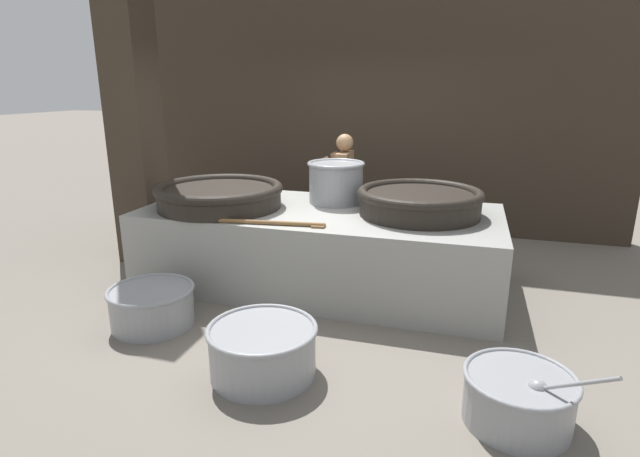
% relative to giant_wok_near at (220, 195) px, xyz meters
% --- Properties ---
extents(ground_plane, '(60.00, 60.00, 0.00)m').
position_rel_giant_wok_near_xyz_m(ground_plane, '(1.02, 0.19, -0.93)').
color(ground_plane, slate).
extents(back_wall, '(7.03, 0.24, 4.43)m').
position_rel_giant_wok_near_xyz_m(back_wall, '(1.02, 2.60, 1.28)').
color(back_wall, '#382D23').
rests_on(back_wall, ground_plane).
extents(support_pillar, '(0.46, 0.46, 4.43)m').
position_rel_giant_wok_near_xyz_m(support_pillar, '(-1.23, 0.39, 1.28)').
color(support_pillar, '#382D23').
rests_on(support_pillar, ground_plane).
extents(hearth_platform, '(3.59, 1.60, 0.80)m').
position_rel_giant_wok_near_xyz_m(hearth_platform, '(1.02, 0.19, -0.53)').
color(hearth_platform, gray).
rests_on(hearth_platform, ground_plane).
extents(giant_wok_near, '(1.31, 1.31, 0.25)m').
position_rel_giant_wok_near_xyz_m(giant_wok_near, '(0.00, 0.00, 0.00)').
color(giant_wok_near, black).
rests_on(giant_wok_near, hearth_platform).
extents(giant_wok_far, '(1.21, 1.21, 0.26)m').
position_rel_giant_wok_near_xyz_m(giant_wok_far, '(2.01, 0.27, 0.01)').
color(giant_wok_far, black).
rests_on(giant_wok_far, hearth_platform).
extents(stock_pot, '(0.61, 0.61, 0.44)m').
position_rel_giant_wok_near_xyz_m(stock_pot, '(1.09, 0.55, 0.10)').
color(stock_pot, gray).
rests_on(stock_pot, hearth_platform).
extents(stirring_paddle, '(1.32, 0.23, 0.04)m').
position_rel_giant_wok_near_xyz_m(stirring_paddle, '(0.66, -0.50, -0.11)').
color(stirring_paddle, brown).
rests_on(stirring_paddle, hearth_platform).
extents(cook, '(0.34, 0.53, 1.47)m').
position_rel_giant_wok_near_xyz_m(cook, '(1.01, 1.25, -0.14)').
color(cook, '#9E7551').
rests_on(cook, ground_plane).
extents(prep_bowl_vegetables, '(0.77, 0.70, 0.61)m').
position_rel_giant_wok_near_xyz_m(prep_bowl_vegetables, '(2.84, -1.64, -0.75)').
color(prep_bowl_vegetables, gray).
rests_on(prep_bowl_vegetables, ground_plane).
extents(prep_bowl_meat, '(0.74, 0.74, 0.35)m').
position_rel_giant_wok_near_xyz_m(prep_bowl_meat, '(-0.10, -1.14, -0.74)').
color(prep_bowl_meat, gray).
rests_on(prep_bowl_meat, ground_plane).
extents(prep_bowl_extra, '(0.80, 0.80, 0.38)m').
position_rel_giant_wok_near_xyz_m(prep_bowl_extra, '(1.12, -1.58, -0.73)').
color(prep_bowl_extra, gray).
rests_on(prep_bowl_extra, ground_plane).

